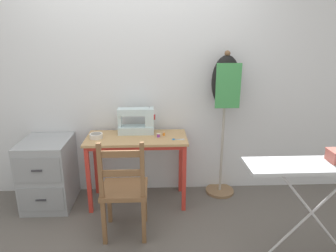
% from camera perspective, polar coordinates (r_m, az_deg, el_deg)
% --- Properties ---
extents(ground_plane, '(14.00, 14.00, 0.00)m').
position_cam_1_polar(ground_plane, '(3.20, -5.82, -16.14)').
color(ground_plane, '#5B5651').
extents(wall_back, '(10.00, 0.05, 2.55)m').
position_cam_1_polar(wall_back, '(3.26, -6.00, 8.61)').
color(wall_back, silver).
rests_on(wall_back, ground_plane).
extents(sewing_table, '(1.03, 0.48, 0.74)m').
position_cam_1_polar(sewing_table, '(3.11, -5.95, -4.04)').
color(sewing_table, tan).
rests_on(sewing_table, ground_plane).
extents(sewing_machine, '(0.39, 0.15, 0.30)m').
position_cam_1_polar(sewing_machine, '(3.16, -5.73, 0.82)').
color(sewing_machine, silver).
rests_on(sewing_machine, sewing_table).
extents(fabric_bowl, '(0.13, 0.13, 0.05)m').
position_cam_1_polar(fabric_bowl, '(3.11, -13.52, -1.83)').
color(fabric_bowl, silver).
rests_on(fabric_bowl, sewing_table).
extents(scissors, '(0.13, 0.04, 0.01)m').
position_cam_1_polar(scissors, '(2.99, 1.57, -2.56)').
color(scissors, silver).
rests_on(scissors, sewing_table).
extents(thread_spool_near_machine, '(0.04, 0.04, 0.04)m').
position_cam_1_polar(thread_spool_near_machine, '(3.06, -1.84, -1.80)').
color(thread_spool_near_machine, purple).
rests_on(thread_spool_near_machine, sewing_table).
extents(thread_spool_mid_table, '(0.03, 0.03, 0.04)m').
position_cam_1_polar(thread_spool_mid_table, '(3.09, -0.79, -1.54)').
color(thread_spool_mid_table, orange).
rests_on(thread_spool_mid_table, sewing_table).
extents(wooden_chair, '(0.40, 0.38, 0.94)m').
position_cam_1_polar(wooden_chair, '(2.70, -8.34, -12.03)').
color(wooden_chair, brown).
rests_on(wooden_chair, ground_plane).
extents(filing_cabinet, '(0.48, 0.57, 0.72)m').
position_cam_1_polar(filing_cabinet, '(3.42, -21.77, -8.26)').
color(filing_cabinet, '#93999E').
rests_on(filing_cabinet, ground_plane).
extents(dress_form, '(0.32, 0.32, 1.60)m').
position_cam_1_polar(dress_form, '(3.20, 10.86, 6.29)').
color(dress_form, '#846647').
rests_on(dress_form, ground_plane).
extents(ironing_board, '(1.11, 0.30, 0.83)m').
position_cam_1_polar(ironing_board, '(2.55, 26.78, -7.44)').
color(ironing_board, '#ADB2B7').
rests_on(ironing_board, ground_plane).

